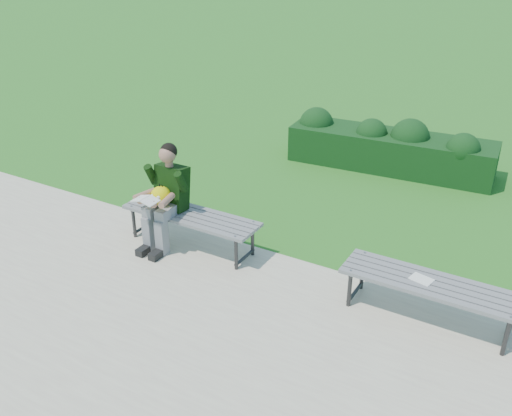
# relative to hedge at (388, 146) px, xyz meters

# --- Properties ---
(ground) EXTENTS (80.00, 80.00, 0.00)m
(ground) POSITION_rel_hedge_xyz_m (-0.34, -3.43, -0.38)
(ground) COLOR #176916
(ground) RESTS_ON ground
(walkway) EXTENTS (30.00, 3.50, 0.02)m
(walkway) POSITION_rel_hedge_xyz_m (-0.34, -5.18, -0.37)
(walkway) COLOR beige
(walkway) RESTS_ON ground
(hedge) EXTENTS (3.40, 1.09, 0.89)m
(hedge) POSITION_rel_hedge_xyz_m (0.00, 0.00, 0.00)
(hedge) COLOR #173E12
(hedge) RESTS_ON ground
(bench_left) EXTENTS (1.80, 0.50, 0.46)m
(bench_left) POSITION_rel_hedge_xyz_m (-1.28, -3.80, 0.03)
(bench_left) COLOR slate
(bench_left) RESTS_ON walkway
(bench_right) EXTENTS (1.80, 0.50, 0.46)m
(bench_right) POSITION_rel_hedge_xyz_m (1.70, -3.82, 0.03)
(bench_right) COLOR slate
(bench_right) RESTS_ON walkway
(seated_boy) EXTENTS (0.56, 0.76, 1.31)m
(seated_boy) POSITION_rel_hedge_xyz_m (-1.58, -3.90, 0.33)
(seated_boy) COLOR gray
(seated_boy) RESTS_ON walkway
(paper_sheet) EXTENTS (0.25, 0.20, 0.01)m
(paper_sheet) POSITION_rel_hedge_xyz_m (1.60, -3.82, 0.09)
(paper_sheet) COLOR white
(paper_sheet) RESTS_ON bench_right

